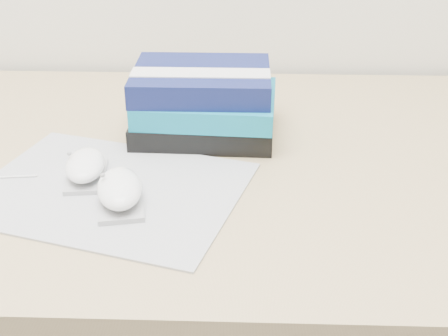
{
  "coord_description": "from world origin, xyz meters",
  "views": [
    {
      "loc": [
        -0.05,
        0.67,
        1.19
      ],
      "look_at": [
        -0.08,
        1.46,
        0.77
      ],
      "focal_mm": 50.0,
      "sensor_mm": 36.0,
      "label": 1
    }
  ],
  "objects_px": {
    "mouse_front": "(120,190)",
    "pouch": "(179,92)",
    "mouse_rear": "(86,167)",
    "book_stack": "(204,102)",
    "desk": "(267,251)"
  },
  "relations": [
    {
      "from": "mouse_rear",
      "to": "mouse_front",
      "type": "relative_size",
      "value": 0.9
    },
    {
      "from": "mouse_rear",
      "to": "mouse_front",
      "type": "height_order",
      "value": "mouse_front"
    },
    {
      "from": "desk",
      "to": "book_stack",
      "type": "bearing_deg",
      "value": 169.33
    },
    {
      "from": "mouse_rear",
      "to": "book_stack",
      "type": "xyz_separation_m",
      "value": [
        0.17,
        0.18,
        0.04
      ]
    },
    {
      "from": "book_stack",
      "to": "desk",
      "type": "bearing_deg",
      "value": -10.67
    },
    {
      "from": "mouse_front",
      "to": "pouch",
      "type": "xyz_separation_m",
      "value": [
        0.05,
        0.32,
        0.02
      ]
    },
    {
      "from": "mouse_front",
      "to": "pouch",
      "type": "distance_m",
      "value": 0.32
    },
    {
      "from": "mouse_rear",
      "to": "mouse_front",
      "type": "distance_m",
      "value": 0.1
    },
    {
      "from": "desk",
      "to": "mouse_rear",
      "type": "bearing_deg",
      "value": -151.25
    },
    {
      "from": "desk",
      "to": "pouch",
      "type": "bearing_deg",
      "value": 151.5
    },
    {
      "from": "mouse_rear",
      "to": "pouch",
      "type": "relative_size",
      "value": 0.83
    },
    {
      "from": "mouse_front",
      "to": "pouch",
      "type": "relative_size",
      "value": 0.92
    },
    {
      "from": "book_stack",
      "to": "pouch",
      "type": "xyz_separation_m",
      "value": [
        -0.05,
        0.07,
        -0.01
      ]
    },
    {
      "from": "pouch",
      "to": "mouse_rear",
      "type": "bearing_deg",
      "value": -115.6
    },
    {
      "from": "desk",
      "to": "pouch",
      "type": "distance_m",
      "value": 0.34
    }
  ]
}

